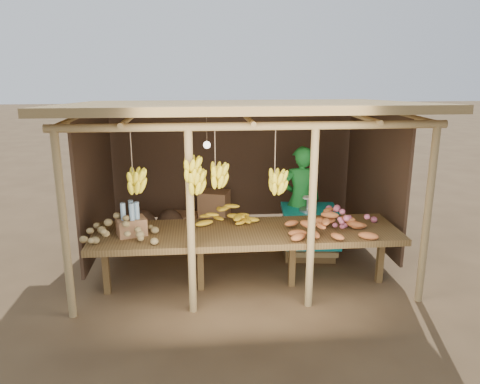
{
  "coord_description": "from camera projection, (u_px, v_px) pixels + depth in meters",
  "views": [
    {
      "loc": [
        -0.6,
        -6.55,
        2.85
      ],
      "look_at": [
        0.0,
        0.0,
        1.05
      ],
      "focal_mm": 35.0,
      "sensor_mm": 36.0,
      "label": 1
    }
  ],
  "objects": [
    {
      "name": "carton_stack",
      "position": [
        204.0,
        217.0,
        7.98
      ],
      "size": [
        1.08,
        0.49,
        0.76
      ],
      "color": "#9C6B45",
      "rests_on": "ground"
    },
    {
      "name": "ground",
      "position": [
        240.0,
        259.0,
        7.1
      ],
      "size": [
        60.0,
        60.0,
        0.0
      ],
      "primitive_type": "plane",
      "color": "brown",
      "rests_on": "ground"
    },
    {
      "name": "bottle_box",
      "position": [
        131.0,
        222.0,
        5.78
      ],
      "size": [
        0.41,
        0.37,
        0.43
      ],
      "color": "#9C6B45",
      "rests_on": "counter"
    },
    {
      "name": "tarp_crate",
      "position": [
        309.0,
        231.0,
        7.12
      ],
      "size": [
        0.89,
        0.79,
        0.98
      ],
      "color": "brown",
      "rests_on": "ground"
    },
    {
      "name": "onion_heap",
      "position": [
        348.0,
        216.0,
        5.97
      ],
      "size": [
        1.0,
        0.78,
        0.36
      ],
      "primitive_type": null,
      "rotation": [
        0.0,
        0.0,
        0.34
      ],
      "color": "#B85972",
      "rests_on": "counter"
    },
    {
      "name": "burlap_sacks",
      "position": [
        156.0,
        226.0,
        7.67
      ],
      "size": [
        0.94,
        0.49,
        0.67
      ],
      "color": "#452F20",
      "rests_on": "ground"
    },
    {
      "name": "counter",
      "position": [
        247.0,
        235.0,
        5.99
      ],
      "size": [
        3.9,
        1.05,
        0.8
      ],
      "color": "brown",
      "rests_on": "ground"
    },
    {
      "name": "tomato_basin",
      "position": [
        133.0,
        223.0,
        6.02
      ],
      "size": [
        0.34,
        0.34,
        0.18
      ],
      "rotation": [
        0.0,
        0.0,
        -0.0
      ],
      "color": "navy",
      "rests_on": "counter"
    },
    {
      "name": "potato_heap",
      "position": [
        119.0,
        225.0,
        5.63
      ],
      "size": [
        0.97,
        0.66,
        0.36
      ],
      "primitive_type": null,
      "rotation": [
        0.0,
        0.0,
        -0.14
      ],
      "color": "#937D4C",
      "rests_on": "counter"
    },
    {
      "name": "banana_pile",
      "position": [
        227.0,
        210.0,
        6.23
      ],
      "size": [
        0.68,
        0.46,
        0.35
      ],
      "primitive_type": null,
      "rotation": [
        0.0,
        0.0,
        0.11
      ],
      "color": "yellow",
      "rests_on": "counter"
    },
    {
      "name": "stall_structure",
      "position": [
        235.0,
        133.0,
        6.56
      ],
      "size": [
        4.7,
        3.5,
        2.43
      ],
      "color": "#9F8252",
      "rests_on": "ground"
    },
    {
      "name": "sweet_potato_heap",
      "position": [
        327.0,
        219.0,
        5.84
      ],
      "size": [
        1.14,
        0.9,
        0.36
      ],
      "primitive_type": null,
      "rotation": [
        0.0,
        0.0,
        -0.34
      ],
      "color": "#BC6330",
      "rests_on": "counter"
    },
    {
      "name": "vendor",
      "position": [
        300.0,
        200.0,
        7.17
      ],
      "size": [
        0.63,
        0.43,
        1.68
      ],
      "primitive_type": "imported",
      "rotation": [
        0.0,
        0.0,
        3.1
      ],
      "color": "#1B7D2C",
      "rests_on": "ground"
    }
  ]
}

